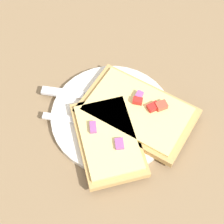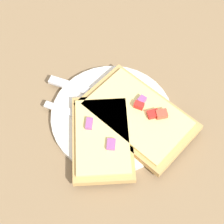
{
  "view_description": "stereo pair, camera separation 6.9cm",
  "coord_description": "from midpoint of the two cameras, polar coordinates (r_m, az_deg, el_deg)",
  "views": [
    {
      "loc": [
        0.32,
        0.16,
        0.62
      ],
      "look_at": [
        0.0,
        0.0,
        0.02
      ],
      "focal_mm": 60.0,
      "sensor_mm": 36.0,
      "label": 1
    },
    {
      "loc": [
        0.28,
        0.21,
        0.62
      ],
      "look_at": [
        0.0,
        0.0,
        0.02
      ],
      "focal_mm": 60.0,
      "sensor_mm": 36.0,
      "label": 2
    }
  ],
  "objects": [
    {
      "name": "plate",
      "position": [
        0.71,
        -2.8,
        -0.89
      ],
      "size": [
        0.23,
        0.23,
        0.01
      ],
      "color": "silver",
      "rests_on": "ground"
    },
    {
      "name": "crumb_scatter",
      "position": [
        0.7,
        -3.38,
        0.37
      ],
      "size": [
        0.14,
        0.13,
        0.01
      ],
      "color": "#A48850",
      "rests_on": "plate"
    },
    {
      "name": "pizza_slice_main",
      "position": [
        0.69,
        1.09,
        -0.15
      ],
      "size": [
        0.14,
        0.22,
        0.03
      ],
      "rotation": [
        0.0,
        0.0,
        4.63
      ],
      "color": "tan",
      "rests_on": "plate"
    },
    {
      "name": "ground_plane",
      "position": [
        0.71,
        -2.78,
        -1.13
      ],
      "size": [
        4.0,
        4.0,
        0.0
      ],
      "primitive_type": "plane",
      "color": "#7F6647"
    },
    {
      "name": "knife",
      "position": [
        0.73,
        -6.25,
        2.38
      ],
      "size": [
        0.08,
        0.21,
        0.01
      ],
      "rotation": [
        0.0,
        0.0,
        8.15
      ],
      "color": "silver",
      "rests_on": "plate"
    },
    {
      "name": "pizza_slice_corner",
      "position": [
        0.67,
        -3.54,
        -4.34
      ],
      "size": [
        0.2,
        0.19,
        0.03
      ],
      "rotation": [
        0.0,
        0.0,
        0.71
      ],
      "color": "tan",
      "rests_on": "plate"
    },
    {
      "name": "fork",
      "position": [
        0.69,
        -4.61,
        -2.07
      ],
      "size": [
        0.08,
        0.19,
        0.01
      ],
      "rotation": [
        0.0,
        0.0,
        8.15
      ],
      "color": "silver",
      "rests_on": "plate"
    }
  ]
}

